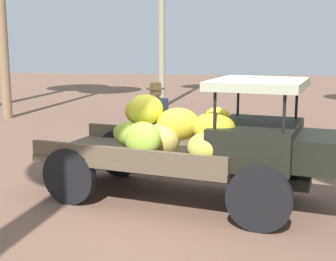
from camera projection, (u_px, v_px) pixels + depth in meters
The scene contains 4 objects.
ground_plane at pixel (188, 200), 7.07m from camera, with size 60.00×60.00×0.00m, color brown.
truck at pixel (205, 143), 6.77m from camera, with size 4.66×2.63×1.86m.
farmer at pixel (156, 122), 8.48m from camera, with size 0.55×0.50×1.66m.
wooden_crate at pixel (70, 165), 8.13m from camera, with size 0.46×0.42×0.51m, color olive.
Camera 1 is at (0.56, -6.74, 2.33)m, focal length 49.63 mm.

